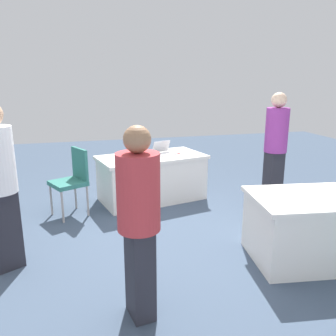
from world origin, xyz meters
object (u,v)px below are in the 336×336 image
object	(u,v)px
laptop_silver	(165,152)
yarn_ball	(129,155)
person_presenter	(139,216)
person_attendee_browsing	(276,143)
table_mid_left	(330,227)
table_foreground	(152,178)
scissors_red	(175,153)
chair_tucked_left	(72,177)

from	to	relation	value
laptop_silver	yarn_ball	xyz separation A→B (m)	(0.61, 0.16, 0.01)
person_presenter	person_attendee_browsing	size ratio (longest dim) A/B	0.93
table_mid_left	person_attendee_browsing	world-z (taller)	person_attendee_browsing
table_foreground	yarn_ball	distance (m)	0.56
person_attendee_browsing	laptop_silver	bearing A→B (deg)	137.34
table_foreground	laptop_silver	world-z (taller)	laptop_silver
person_attendee_browsing	scissors_red	size ratio (longest dim) A/B	9.61
laptop_silver	yarn_ball	bearing A→B (deg)	-5.27
table_foreground	person_presenter	distance (m)	2.93
scissors_red	table_foreground	bearing A→B (deg)	-159.54
chair_tucked_left	person_presenter	size ratio (longest dim) A/B	0.60
table_mid_left	chair_tucked_left	world-z (taller)	chair_tucked_left
table_mid_left	laptop_silver	distance (m)	2.77
table_mid_left	scissors_red	distance (m)	2.69
table_foreground	chair_tucked_left	xyz separation A→B (m)	(1.23, 0.34, 0.19)
person_attendee_browsing	yarn_ball	bearing A→B (deg)	147.89
table_mid_left	table_foreground	bearing A→B (deg)	-58.42
laptop_silver	scissors_red	xyz separation A→B (m)	(-0.17, 0.00, -0.04)
person_presenter	yarn_ball	size ratio (longest dim) A/B	15.88
table_foreground	chair_tucked_left	bearing A→B (deg)	15.38
table_foreground	table_mid_left	bearing A→B (deg)	121.58
laptop_silver	yarn_ball	distance (m)	0.63
chair_tucked_left	scissors_red	bearing A→B (deg)	-101.69
person_attendee_browsing	laptop_silver	size ratio (longest dim) A/B	4.37
table_foreground	scissors_red	distance (m)	0.55
person_presenter	yarn_ball	bearing A→B (deg)	-15.91
person_presenter	person_attendee_browsing	distance (m)	3.26
laptop_silver	scissors_red	world-z (taller)	laptop_silver
person_attendee_browsing	scissors_red	bearing A→B (deg)	134.73
table_mid_left	person_presenter	size ratio (longest dim) A/B	1.15
table_mid_left	yarn_ball	size ratio (longest dim) A/B	18.28
chair_tucked_left	person_presenter	world-z (taller)	person_presenter
person_attendee_browsing	scissors_red	distance (m)	1.59
table_foreground	person_attendee_browsing	world-z (taller)	person_attendee_browsing
chair_tucked_left	laptop_silver	bearing A→B (deg)	-100.03
laptop_silver	scissors_red	size ratio (longest dim) A/B	2.20
table_mid_left	yarn_ball	bearing A→B (deg)	-51.35
yarn_ball	scissors_red	bearing A→B (deg)	-168.94
chair_tucked_left	person_presenter	distance (m)	2.54
chair_tucked_left	yarn_ball	xyz separation A→B (m)	(-0.86, -0.26, 0.22)
table_mid_left	person_presenter	distance (m)	2.27
chair_tucked_left	person_attendee_browsing	world-z (taller)	person_attendee_browsing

